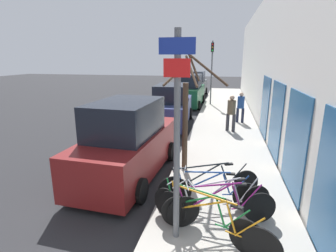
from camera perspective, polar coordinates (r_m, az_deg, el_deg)
name	(u,v)px	position (r m, az deg, el deg)	size (l,w,h in m)	color
ground_plane	(168,136)	(12.09, -0.10, -2.20)	(80.00, 80.00, 0.00)	#28282B
sidewalk_curb	(225,123)	(14.53, 12.34, 0.66)	(3.20, 32.00, 0.15)	#ADA89E
building_facade	(265,63)	(14.16, 20.31, 12.64)	(0.23, 32.00, 6.50)	silver
signpost	(177,134)	(4.58, 1.95, -1.81)	(0.60, 0.13, 3.82)	#595B60
bicycle_0	(212,222)	(5.24, 9.50, -19.91)	(2.31, 1.20, 0.96)	black
bicycle_1	(203,216)	(5.38, 7.65, -18.84)	(2.22, 1.12, 0.95)	black
bicycle_2	(219,207)	(5.71, 11.12, -16.91)	(2.30, 0.75, 0.94)	black
bicycle_3	(221,203)	(5.84, 11.50, -16.14)	(2.10, 1.12, 0.94)	black
bicycle_4	(212,191)	(6.28, 9.52, -13.86)	(2.23, 0.44, 0.90)	black
bicycle_5	(209,184)	(6.55, 9.02, -12.39)	(2.35, 0.99, 0.94)	black
parked_car_0	(129,143)	(7.93, -8.59, -3.63)	(2.22, 4.80, 2.32)	maroon
parked_car_1	(172,107)	(13.82, 0.87, 4.19)	(2.13, 4.81, 2.18)	navy
parked_car_2	(189,92)	(19.63, 4.67, 7.45)	(2.07, 4.70, 2.33)	#144728
parked_car_3	(195,85)	(25.23, 6.00, 8.93)	(2.06, 4.37, 2.24)	#51565B
pedestrian_near	(231,111)	(12.48, 13.62, 3.25)	(0.43, 0.38, 1.69)	#333338
pedestrian_far	(241,105)	(14.35, 15.55, 4.37)	(0.41, 0.36, 1.60)	#1E2338
street_tree	(187,114)	(7.71, 4.10, 2.52)	(1.70, 1.83, 3.67)	#4C3828
traffic_light	(212,64)	(19.47, 9.53, 13.10)	(0.20, 0.30, 4.50)	#595B60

